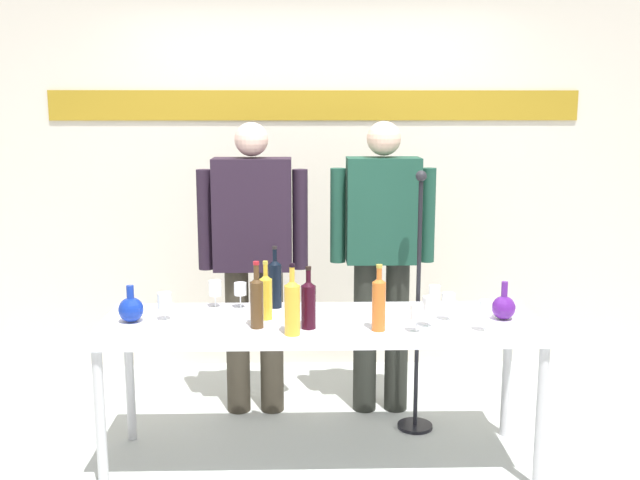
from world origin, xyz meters
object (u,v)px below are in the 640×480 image
wine_glass_right_3 (416,313)px  display_table (321,332)px  presenter_right (382,248)px  wine_bottle_5 (379,302)px  decanter_blue_right (504,307)px  wine_glass_left_1 (165,301)px  wine_glass_left_2 (215,289)px  wine_bottle_3 (257,300)px  wine_glass_right_4 (448,301)px  wine_glass_right_0 (434,294)px  wine_glass_right_1 (429,305)px  decanter_blue_left (131,309)px  wine_glass_right_2 (485,309)px  wine_glass_left_0 (240,290)px  wine_bottle_1 (292,306)px  wine_bottle_0 (308,303)px  presenter_left (253,249)px  wine_bottle_4 (266,295)px  wine_bottle_2 (275,282)px  microphone_stand (417,346)px

wine_glass_right_3 → display_table: bearing=155.2°
presenter_right → wine_bottle_5: 0.86m
decanter_blue_right → presenter_right: (-0.54, 0.68, 0.17)m
wine_glass_left_1 → wine_glass_left_2: (0.22, 0.24, 0.00)m
wine_bottle_3 → wine_glass_right_4: 0.95m
wine_glass_left_2 → wine_glass_right_0: (1.15, -0.10, -0.01)m
wine_bottle_5 → wine_glass_right_3: (0.18, -0.04, -0.05)m
wine_glass_right_1 → decanter_blue_left: bearing=175.3°
decanter_blue_right → wine_glass_right_2: bearing=-125.9°
presenter_right → wine_glass_left_0: bearing=-151.5°
decanter_blue_left → wine_bottle_1: (0.80, -0.23, 0.08)m
wine_bottle_0 → wine_glass_left_1: 0.73m
presenter_left → wine_glass_left_1: bearing=-121.6°
display_table → decanter_blue_right: (0.92, -0.00, 0.13)m
display_table → wine_glass_right_2: bearing=-14.8°
wine_bottle_1 → wine_bottle_4: bearing=117.5°
wine_bottle_4 → wine_glass_right_4: wine_bottle_4 is taller
wine_bottle_2 → wine_glass_left_1: (-0.54, -0.23, -0.04)m
wine_glass_left_2 → wine_glass_left_0: bearing=-8.1°
wine_bottle_0 → wine_glass_left_0: 0.51m
display_table → wine_glass_right_3: wine_glass_right_3 is taller
presenter_right → wine_bottle_4: presenter_right is taller
decanter_blue_left → wine_bottle_2: wine_bottle_2 is taller
wine_glass_left_1 → wine_glass_right_1: bearing=-6.4°
wine_glass_right_2 → wine_glass_right_3: 0.33m
decanter_blue_left → wine_glass_right_4: bearing=-0.5°
decanter_blue_left → wine_glass_left_1: decanter_blue_left is taller
wine_bottle_1 → wine_bottle_3: (-0.17, 0.12, -0.00)m
wine_glass_right_0 → microphone_stand: microphone_stand is taller
wine_bottle_0 → wine_glass_right_2: (0.84, -0.07, -0.01)m
wine_glass_right_1 → wine_glass_right_4: wine_glass_right_1 is taller
display_table → wine_glass_right_3: bearing=-24.8°
wine_bottle_2 → wine_glass_right_3: size_ratio=2.48×
wine_glass_left_1 → wine_glass_right_4: bearing=-1.5°
decanter_blue_left → wine_glass_right_0: bearing=5.8°
decanter_blue_left → wine_bottle_1: 0.84m
wine_glass_right_3 → wine_glass_right_2: bearing=0.5°
wine_bottle_0 → wine_glass_left_0: wine_bottle_0 is taller
display_table → wine_glass_right_0: 0.64m
wine_bottle_4 → microphone_stand: (0.83, 0.37, -0.40)m
wine_glass_right_1 → wine_bottle_5: bearing=-169.3°
decanter_blue_left → wine_bottle_0: size_ratio=0.61×
wine_bottle_3 → wine_bottle_1: bearing=-33.7°
display_table → wine_bottle_5: 0.38m
decanter_blue_right → wine_bottle_1: (-1.06, -0.23, 0.08)m
wine_bottle_1 → wine_glass_right_1: size_ratio=2.24×
wine_bottle_1 → microphone_stand: 1.02m
wine_bottle_2 → wine_glass_right_0: 0.84m
wine_glass_left_1 → wine_glass_left_2: bearing=46.5°
wine_bottle_3 → wine_glass_right_4: (0.95, 0.10, -0.04)m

